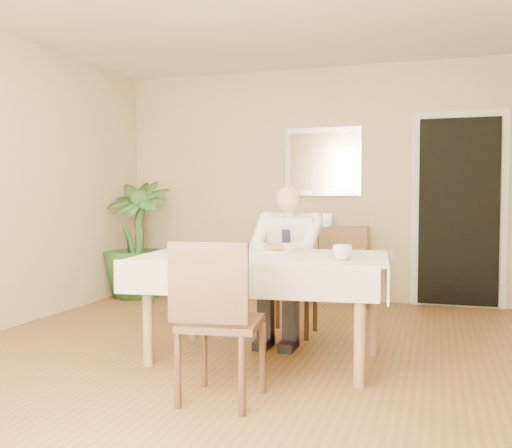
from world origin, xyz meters
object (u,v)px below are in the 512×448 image
(chair_far, at_px, (294,278))
(potted_palm, at_px, (136,239))
(chair_near, at_px, (216,313))
(dining_table, at_px, (264,267))
(coffee_mug, at_px, (342,252))
(seated_man, at_px, (285,255))
(sideboard, at_px, (319,264))

(chair_far, distance_m, potted_palm, 2.40)
(chair_near, bearing_deg, dining_table, 82.19)
(dining_table, xyz_separation_m, coffee_mug, (0.58, -0.17, 0.14))
(dining_table, distance_m, chair_near, 0.93)
(coffee_mug, distance_m, potted_palm, 3.45)
(dining_table, height_order, chair_far, chair_far)
(chair_near, relative_size, seated_man, 0.74)
(coffee_mug, bearing_deg, sideboard, 104.51)
(dining_table, bearing_deg, sideboard, 86.23)
(seated_man, distance_m, coffee_mug, 0.96)
(seated_man, distance_m, sideboard, 1.77)
(chair_far, relative_size, coffee_mug, 6.51)
(coffee_mug, distance_m, sideboard, 2.62)
(chair_far, height_order, seated_man, seated_man)
(sideboard, bearing_deg, coffee_mug, -79.58)
(dining_table, distance_m, sideboard, 2.35)
(dining_table, height_order, sideboard, sideboard)
(chair_near, relative_size, coffee_mug, 7.23)
(dining_table, bearing_deg, chair_far, 84.52)
(chair_near, bearing_deg, sideboard, 83.43)
(chair_far, relative_size, chair_near, 0.90)
(seated_man, bearing_deg, sideboard, 92.30)
(chair_near, height_order, seated_man, seated_man)
(potted_palm, bearing_deg, dining_table, -42.79)
(coffee_mug, xyz_separation_m, sideboard, (-0.65, 2.51, -0.39))
(dining_table, xyz_separation_m, potted_palm, (-2.13, 1.97, -0.00))
(dining_table, distance_m, chair_far, 0.90)
(coffee_mug, height_order, potted_palm, potted_palm)
(potted_palm, bearing_deg, chair_far, -27.24)
(chair_near, xyz_separation_m, coffee_mug, (0.58, 0.75, 0.28))
(seated_man, relative_size, potted_palm, 0.93)
(coffee_mug, relative_size, sideboard, 0.12)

